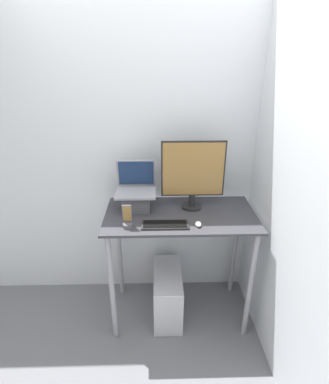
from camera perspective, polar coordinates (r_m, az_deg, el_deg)
name	(u,v)px	position (r m, az deg, el deg)	size (l,w,h in m)	color
ground_plane	(180,339)	(2.64, 3.06, -26.20)	(12.00, 12.00, 0.00)	slate
wall_back	(178,156)	(2.48, 2.55, 6.86)	(6.00, 0.05, 2.60)	silver
wall_side_right	(289,188)	(2.01, 22.70, 0.77)	(0.05, 6.00, 2.60)	silver
desk	(180,232)	(2.34, 2.94, -7.69)	(1.13, 0.59, 0.97)	#333338
laptop	(136,197)	(2.29, -5.45, -0.86)	(0.30, 0.26, 0.36)	#4C4C51
monitor	(193,174)	(2.25, 5.44, 3.35)	(0.48, 0.16, 0.53)	black
keyboard	(165,225)	(2.10, 0.10, -6.25)	(0.33, 0.12, 0.02)	black
mouse	(198,224)	(2.10, 6.46, -6.10)	(0.04, 0.07, 0.03)	white
cell_phone	(127,221)	(2.08, -7.07, -5.47)	(0.07, 0.07, 0.17)	#4C4C51
computer_tower	(167,294)	(2.68, 0.57, -18.77)	(0.23, 0.52, 0.42)	silver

